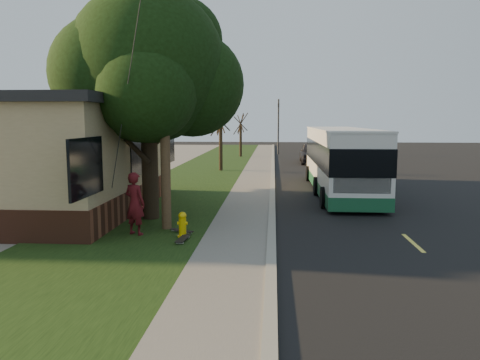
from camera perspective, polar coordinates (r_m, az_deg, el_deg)
name	(u,v)px	position (r m, az deg, el deg)	size (l,w,h in m)	color
ground	(272,241)	(13.65, 3.87, -7.38)	(120.00, 120.00, 0.00)	black
road	(353,190)	(23.80, 13.66, -1.21)	(8.00, 80.00, 0.01)	black
curb	(272,188)	(23.45, 3.98, -1.01)	(0.25, 80.00, 0.12)	gray
sidewalk	(253,188)	(23.48, 1.54, -1.03)	(2.00, 80.00, 0.08)	slate
grass_verge	(184,188)	(23.89, -6.88, -0.95)	(5.00, 80.00, 0.07)	black
fire_hydrant	(183,224)	(13.80, -7.02, -5.41)	(0.32, 0.32, 0.74)	#DDB70B
utility_pole	(164,81)	(14.63, -9.30, 11.82)	(2.86, 3.21, 9.07)	#473321
leafy_tree	(149,69)	(16.49, -10.98, 13.14)	(6.30, 6.00, 7.80)	black
bare_tree_near	(221,139)	(31.43, -2.37, 4.96)	(1.38, 1.21, 4.31)	black
bare_tree_far	(241,136)	(43.34, 0.08, 5.44)	(1.38, 1.21, 4.03)	black
traffic_signal	(278,123)	(47.21, 4.70, 6.98)	(0.18, 0.22, 5.50)	#2D2D30
transit_bus	(340,159)	(22.70, 12.13, 2.56)	(2.60, 11.29, 3.06)	silver
skateboarder	(135,204)	(14.19, -12.69, -2.82)	(0.68, 0.45, 1.87)	#521016
skateboard_main	(183,239)	(13.39, -6.98, -7.12)	(0.30, 0.92, 0.08)	black
skateboard_spare	(182,231)	(14.38, -7.12, -6.14)	(0.80, 0.56, 0.07)	black
dumpster	(35,190)	(20.03, -23.76, -1.17)	(1.59, 1.30, 1.34)	#13311A
distant_car	(312,153)	(37.87, 8.81, 3.28)	(1.94, 4.83, 1.65)	black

